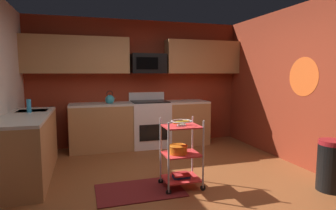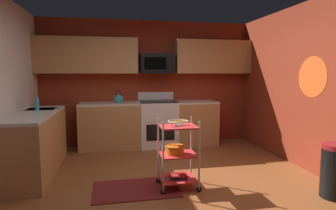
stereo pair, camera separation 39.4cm
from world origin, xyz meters
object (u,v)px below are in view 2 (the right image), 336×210
fruit_bowl (178,122)px  kettle (118,99)px  rolling_cart (178,154)px  microwave (157,64)px  mixing_bowl_large (175,149)px  dish_soap_bottle (37,104)px  book_stack (178,176)px  trash_can (336,171)px  oven_range (158,123)px

fruit_bowl → kettle: 2.30m
rolling_cart → microwave: bearing=88.0°
mixing_bowl_large → dish_soap_bottle: 2.35m
rolling_cart → book_stack: 0.29m
microwave → kettle: (-0.80, -0.11, -0.70)m
microwave → fruit_bowl: (-0.08, -2.29, -0.82)m
rolling_cart → kettle: 2.36m
dish_soap_bottle → trash_can: 4.29m
trash_can → fruit_bowl: bearing=160.3°
rolling_cart → fruit_bowl: rolling_cart is taller
mixing_bowl_large → book_stack: 0.36m
fruit_bowl → kettle: size_ratio=1.03×
fruit_bowl → book_stack: size_ratio=1.17×
microwave → mixing_bowl_large: microwave is taller
oven_range → mixing_bowl_large: bearing=-93.3°
microwave → book_stack: (-0.08, -2.29, -1.54)m
rolling_cart → trash_can: size_ratio=1.39×
kettle → mixing_bowl_large: bearing=-72.9°
trash_can → dish_soap_bottle: bearing=154.0°
book_stack → trash_can: trash_can is taller
kettle → trash_can: size_ratio=0.40×
kettle → trash_can: (2.53, -2.83, -0.67)m
trash_can → microwave: bearing=120.5°
kettle → trash_can: kettle is taller
book_stack → trash_can: bearing=-19.7°
rolling_cart → book_stack: rolling_cart is taller
microwave → rolling_cart: size_ratio=0.77×
rolling_cart → kettle: size_ratio=3.47×
oven_range → fruit_bowl: 2.23m
oven_range → mixing_bowl_large: (-0.13, -2.19, 0.04)m
microwave → dish_soap_bottle: size_ratio=3.50×
fruit_bowl → trash_can: (1.81, -0.65, -0.55)m
mixing_bowl_large → kettle: kettle is taller
fruit_bowl → book_stack: fruit_bowl is taller
microwave → dish_soap_bottle: 2.44m
oven_range → kettle: size_ratio=4.17×
mixing_bowl_large → dish_soap_bottle: size_ratio=1.26×
mixing_bowl_large → kettle: (-0.67, 2.19, 0.48)m
fruit_bowl → mixing_bowl_large: (-0.05, -0.00, -0.36)m
rolling_cart → dish_soap_bottle: bearing=148.8°
rolling_cart → dish_soap_bottle: dish_soap_bottle is taller
oven_range → microwave: bearing=90.3°
oven_range → dish_soap_bottle: dish_soap_bottle is taller
mixing_bowl_large → trash_can: 1.98m
oven_range → rolling_cart: 2.19m
mixing_bowl_large → dish_soap_bottle: bearing=148.2°
microwave → trash_can: 3.68m
book_stack → microwave: bearing=88.0°
book_stack → trash_can: size_ratio=0.35×
mixing_bowl_large → book_stack: (0.05, 0.00, -0.36)m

